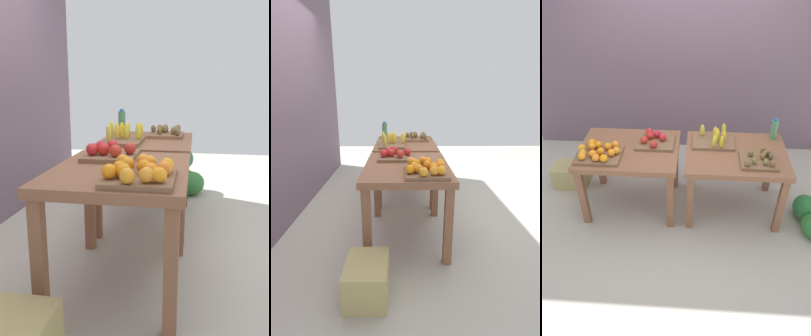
# 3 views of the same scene
# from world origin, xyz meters

# --- Properties ---
(ground_plane) EXTENTS (8.00, 8.00, 0.00)m
(ground_plane) POSITION_xyz_m (0.00, 0.00, 0.00)
(ground_plane) COLOR #B2AB9D
(back_wall) EXTENTS (4.40, 0.12, 3.00)m
(back_wall) POSITION_xyz_m (0.00, 1.35, 1.50)
(back_wall) COLOR #6C5665
(back_wall) RESTS_ON ground_plane
(display_table_left) EXTENTS (1.04, 0.80, 0.76)m
(display_table_left) POSITION_xyz_m (-0.56, 0.00, 0.65)
(display_table_left) COLOR brown
(display_table_left) RESTS_ON ground_plane
(display_table_right) EXTENTS (1.04, 0.80, 0.76)m
(display_table_right) POSITION_xyz_m (0.56, 0.00, 0.65)
(display_table_right) COLOR brown
(display_table_right) RESTS_ON ground_plane
(orange_bin) EXTENTS (0.46, 0.36, 0.11)m
(orange_bin) POSITION_xyz_m (-0.84, -0.16, 0.81)
(orange_bin) COLOR brown
(orange_bin) RESTS_ON display_table_left
(apple_bin) EXTENTS (0.40, 0.35, 0.11)m
(apple_bin) POSITION_xyz_m (-0.31, 0.12, 0.80)
(apple_bin) COLOR brown
(apple_bin) RESTS_ON display_table_left
(banana_crate) EXTENTS (0.44, 0.32, 0.17)m
(banana_crate) POSITION_xyz_m (0.33, 0.17, 0.81)
(banana_crate) COLOR brown
(banana_crate) RESTS_ON display_table_right
(kiwi_bin) EXTENTS (0.36, 0.32, 0.10)m
(kiwi_bin) POSITION_xyz_m (0.77, -0.16, 0.80)
(kiwi_bin) COLOR brown
(kiwi_bin) RESTS_ON display_table_right
(water_bottle) EXTENTS (0.07, 0.07, 0.24)m
(water_bottle) POSITION_xyz_m (0.97, 0.31, 0.87)
(water_bottle) COLOR #4C8C59
(water_bottle) RESTS_ON display_table_right
(watermelon_pile) EXTENTS (0.65, 0.70, 0.50)m
(watermelon_pile) POSITION_xyz_m (1.50, -0.28, 0.18)
(watermelon_pile) COLOR #346D2A
(watermelon_pile) RESTS_ON ground_plane
(cardboard_produce_box) EXTENTS (0.40, 0.30, 0.28)m
(cardboard_produce_box) POSITION_xyz_m (-1.39, 0.30, 0.14)
(cardboard_produce_box) COLOR tan
(cardboard_produce_box) RESTS_ON ground_plane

